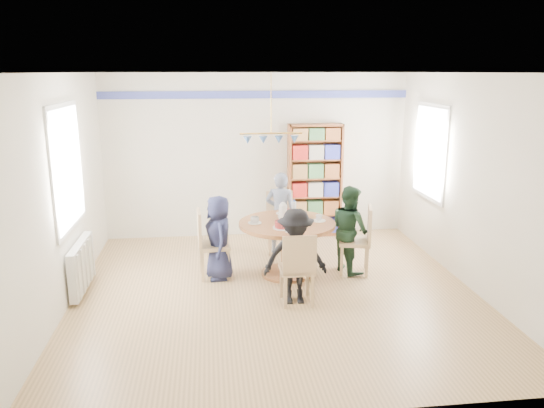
{
  "coord_description": "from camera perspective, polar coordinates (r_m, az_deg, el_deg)",
  "views": [
    {
      "loc": [
        -0.8,
        -6.19,
        2.72
      ],
      "look_at": [
        0.0,
        0.4,
        1.05
      ],
      "focal_mm": 35.0,
      "sensor_mm": 36.0,
      "label": 1
    }
  ],
  "objects": [
    {
      "name": "bookshelf",
      "position": [
        8.89,
        4.61,
        2.44
      ],
      "size": [
        0.9,
        0.27,
        1.88
      ],
      "color": "brown",
      "rests_on": "ground"
    },
    {
      "name": "chair_right",
      "position": [
        7.35,
        9.54,
        -3.49
      ],
      "size": [
        0.51,
        0.51,
        0.94
      ],
      "color": "tan",
      "rests_on": "ground"
    },
    {
      "name": "ground",
      "position": [
        6.8,
        0.41,
        -9.43
      ],
      "size": [
        5.0,
        5.0,
        0.0
      ],
      "primitive_type": "plane",
      "color": "tan"
    },
    {
      "name": "person_right",
      "position": [
        7.37,
        8.34,
        -2.68
      ],
      "size": [
        0.64,
        0.71,
        1.21
      ],
      "primitive_type": "imported",
      "rotation": [
        0.0,
        0.0,
        1.93
      ],
      "color": "#1A3421",
      "rests_on": "ground"
    },
    {
      "name": "room_shell",
      "position": [
        7.16,
        -2.53,
        5.5
      ],
      "size": [
        5.0,
        5.0,
        5.0
      ],
      "color": "white",
      "rests_on": "ground"
    },
    {
      "name": "chair_near",
      "position": [
        6.27,
        2.81,
        -6.68
      ],
      "size": [
        0.4,
        0.4,
        0.9
      ],
      "color": "tan",
      "rests_on": "ground"
    },
    {
      "name": "person_left",
      "position": [
        7.08,
        -5.75,
        -3.61
      ],
      "size": [
        0.46,
        0.61,
        1.14
      ],
      "primitive_type": "imported",
      "rotation": [
        0.0,
        0.0,
        -1.39
      ],
      "color": "#1B1F3D",
      "rests_on": "ground"
    },
    {
      "name": "chair_far",
      "position": [
        8.15,
        0.86,
        -1.61
      ],
      "size": [
        0.43,
        0.43,
        0.93
      ],
      "color": "tan",
      "rests_on": "ground"
    },
    {
      "name": "chair_left",
      "position": [
        7.16,
        -6.91,
        -3.94
      ],
      "size": [
        0.44,
        0.44,
        0.93
      ],
      "color": "tan",
      "rests_on": "ground"
    },
    {
      "name": "radiator",
      "position": [
        7.09,
        -19.79,
        -6.26
      ],
      "size": [
        0.12,
        1.0,
        0.6
      ],
      "color": "silver",
      "rests_on": "ground"
    },
    {
      "name": "dining_table",
      "position": [
        7.17,
        1.62,
        -3.43
      ],
      "size": [
        1.3,
        1.3,
        0.75
      ],
      "color": "brown",
      "rests_on": "ground"
    },
    {
      "name": "person_far",
      "position": [
        8.04,
        0.91,
        -0.96
      ],
      "size": [
        0.52,
        0.42,
        1.26
      ],
      "primitive_type": "imported",
      "rotation": [
        0.0,
        0.0,
        2.85
      ],
      "color": "gray",
      "rests_on": "ground"
    },
    {
      "name": "person_near",
      "position": [
        6.31,
        2.52,
        -5.67
      ],
      "size": [
        0.76,
        0.45,
        1.16
      ],
      "primitive_type": "imported",
      "rotation": [
        0.0,
        0.0,
        -0.02
      ],
      "color": "black",
      "rests_on": "ground"
    },
    {
      "name": "tableware",
      "position": [
        7.12,
        1.42,
        -1.43
      ],
      "size": [
        1.05,
        1.05,
        0.28
      ],
      "color": "white",
      "rests_on": "dining_table"
    }
  ]
}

